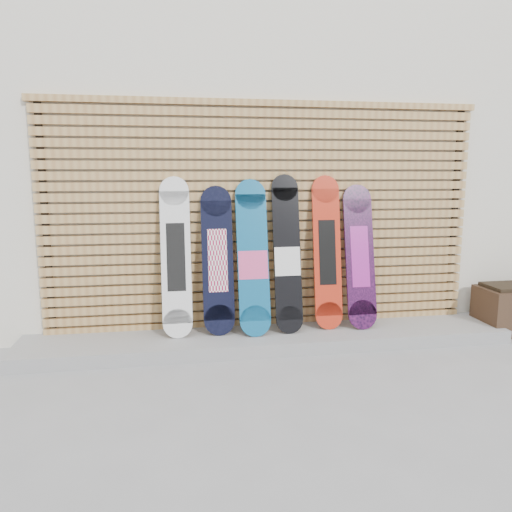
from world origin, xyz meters
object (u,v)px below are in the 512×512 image
object	(u,v)px
snowboard_0	(176,257)
snowboard_4	(327,252)
snowboard_2	(253,258)
snowboard_3	(287,255)
snowboard_1	(218,260)
snowboard_5	(360,257)

from	to	relation	value
snowboard_0	snowboard_4	bearing A→B (deg)	0.36
snowboard_2	snowboard_3	world-z (taller)	snowboard_3
snowboard_3	snowboard_4	size ratio (longest dim) A/B	1.01
snowboard_0	snowboard_1	bearing A→B (deg)	0.82
snowboard_2	snowboard_4	size ratio (longest dim) A/B	0.98
snowboard_0	snowboard_4	xyz separation A→B (m)	(1.45, 0.01, 0.00)
snowboard_1	snowboard_3	distance (m)	0.66
snowboard_2	snowboard_4	world-z (taller)	snowboard_4
snowboard_1	snowboard_0	bearing A→B (deg)	-179.18
snowboard_3	snowboard_1	bearing A→B (deg)	177.49
snowboard_1	snowboard_2	xyz separation A→B (m)	(0.33, -0.05, 0.02)
snowboard_2	snowboard_5	distance (m)	1.06
snowboard_1	snowboard_3	bearing A→B (deg)	-2.51
snowboard_2	snowboard_5	xyz separation A→B (m)	(1.06, 0.02, -0.02)
snowboard_1	snowboard_2	size ratio (longest dim) A/B	0.96
snowboard_3	snowboard_5	bearing A→B (deg)	0.29
snowboard_1	snowboard_2	distance (m)	0.33
snowboard_2	snowboard_3	bearing A→B (deg)	3.20
snowboard_3	snowboard_0	bearing A→B (deg)	178.72
snowboard_3	snowboard_5	world-z (taller)	snowboard_3
snowboard_0	snowboard_5	size ratio (longest dim) A/B	1.06
snowboard_0	snowboard_1	size ratio (longest dim) A/B	1.06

